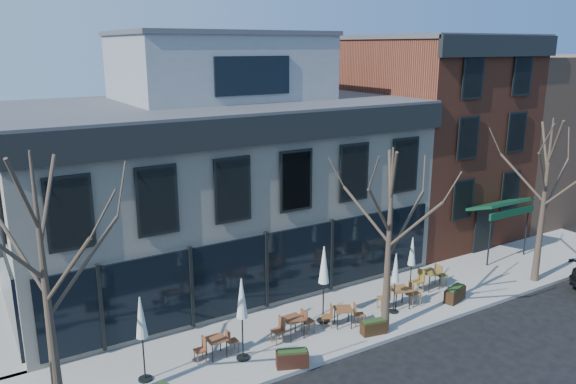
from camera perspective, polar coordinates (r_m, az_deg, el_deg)
ground at (r=23.61m, az=-2.27°, el=-12.08°), size 120.00×120.00×0.00m
sidewalk_front at (r=23.61m, az=7.41°, el=-11.99°), size 33.50×4.70×0.15m
corner_building at (r=26.34m, az=-7.61°, el=1.60°), size 18.39×10.39×11.10m
red_brick_building at (r=33.34m, az=13.24°, el=5.68°), size 8.20×11.78×11.18m
bg_building at (r=41.60m, az=22.16°, el=5.83°), size 12.00×12.00×10.00m
tree_corner at (r=16.63m, az=-23.33°, el=-9.15°), size 3.93×3.98×7.92m
tree_mid at (r=20.80m, az=10.25°, el=-4.75°), size 3.50×3.55×7.04m
tree_right at (r=27.34m, az=24.58°, el=-0.66°), size 3.72×3.77×7.48m
cafe_set_1 at (r=20.24m, az=-7.28°, el=-15.17°), size 1.64×0.66×0.86m
cafe_set_2 at (r=21.22m, az=0.52°, el=-13.39°), size 1.82×0.75×0.95m
cafe_set_3 at (r=22.12m, az=5.61°, el=-12.33°), size 1.71×1.09×0.89m
cafe_set_4 at (r=23.88m, az=11.25°, el=-10.26°), size 1.97×0.96×1.01m
cafe_set_5 at (r=25.87m, az=14.19°, el=-8.44°), size 1.91×0.78×1.00m
umbrella_0 at (r=18.66m, az=-14.69°, el=-12.67°), size 0.47×0.47×2.91m
umbrella_1 at (r=19.26m, az=-4.71°, el=-11.16°), size 0.48×0.48×2.97m
umbrella_2 at (r=21.66m, az=3.66°, el=-7.83°), size 0.50×0.50×3.11m
umbrella_3 at (r=22.90m, az=10.87°, el=-7.91°), size 0.40×0.40×2.52m
umbrella_4 at (r=24.62m, az=12.48°, el=-6.22°), size 0.42×0.42×2.61m
planter_1 at (r=19.63m, az=0.44°, el=-16.54°), size 1.16×0.82×0.61m
planter_2 at (r=21.81m, az=8.73°, el=-13.39°), size 1.05×0.58×0.55m
planter_3 at (r=25.08m, az=16.59°, el=-9.88°), size 1.21×0.74×0.63m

